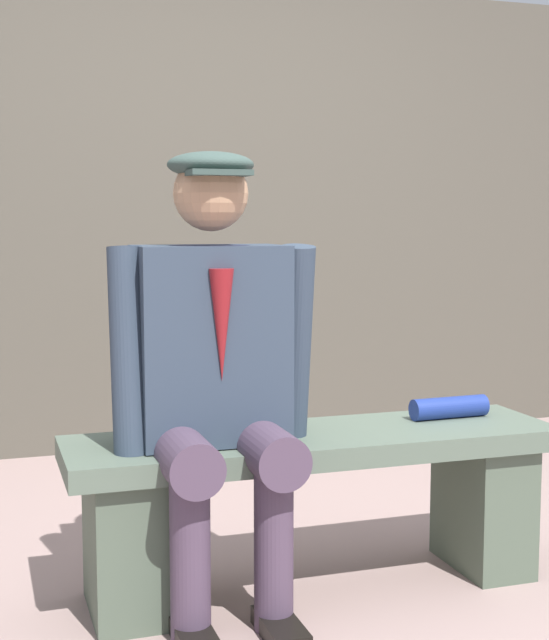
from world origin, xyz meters
The scene contains 5 objects.
ground_plane centered at (0.00, 0.00, 0.00)m, with size 30.00×30.00×0.00m, color gray.
bench centered at (0.00, 0.00, 0.31)m, with size 1.52×0.41×0.49m.
seated_man centered at (0.33, 0.05, 0.73)m, with size 0.59×0.54×1.33m.
rolled_magazine centered at (-0.49, -0.06, 0.53)m, with size 0.07×0.07×0.26m, color navy.
stadium_wall centered at (0.00, -2.02, 1.15)m, with size 12.00×0.24×2.31m, color #4F4A40.
Camera 1 is at (0.97, 2.56, 1.14)m, focal length 51.54 mm.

